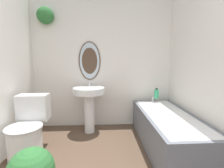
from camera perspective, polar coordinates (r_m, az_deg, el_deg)
wall_back at (r=3.05m, az=-4.27°, el=8.31°), size 2.66×0.29×2.40m
wall_right at (r=2.20m, az=33.56°, el=5.72°), size 0.06×2.65×2.40m
toilet at (r=2.46m, az=-27.45°, el=-14.44°), size 0.44×0.64×0.77m
pedestal_sink at (r=2.81m, az=-8.07°, el=-5.62°), size 0.53×0.53×0.89m
bathtub at (r=2.55m, az=18.86°, el=-14.95°), size 0.68×1.63×0.57m
shampoo_bottle at (r=3.04m, az=15.38°, el=-3.27°), size 0.08×0.08×0.18m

